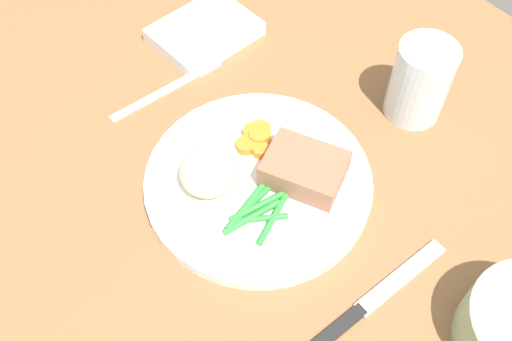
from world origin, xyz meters
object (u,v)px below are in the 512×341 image
Objects in this scene: dinner_plate at (256,180)px; knife at (368,304)px; napkin at (205,32)px; water_glass at (419,86)px; fork at (166,90)px; meat_portion at (304,169)px.

knife is (18.63, -0.29, -0.60)cm from dinner_plate.
dinner_plate is 1.90× the size of napkin.
water_glass reaches higher than dinner_plate.
dinner_plate is at bearing -177.68° from knife.
fork is 0.81× the size of knife.
napkin is at bearing 158.05° from dinner_plate.
meat_portion reaches higher than fork.
knife is 27.83cm from water_glass.
fork is at bearing -133.91° from water_glass.
knife is at bearing -16.15° from meat_portion.
fork is (-18.69, -0.26, -0.60)cm from dinner_plate.
meat_portion is 0.43× the size of knife.
water_glass reaches higher than meat_portion.
meat_portion is 0.64× the size of napkin.
napkin is (-5.26, 9.91, 0.85)cm from fork.
napkin is (-42.57, 9.94, 0.85)cm from knife.
dinner_plate is 18.70cm from fork.
napkin is (-27.45, 5.56, -2.18)cm from meat_portion.
dinner_plate is 5.91cm from meat_portion.
water_glass is (-15.37, 22.83, 4.14)cm from knife.
knife reaches higher than fork.
knife is (37.31, -0.03, -0.00)cm from fork.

